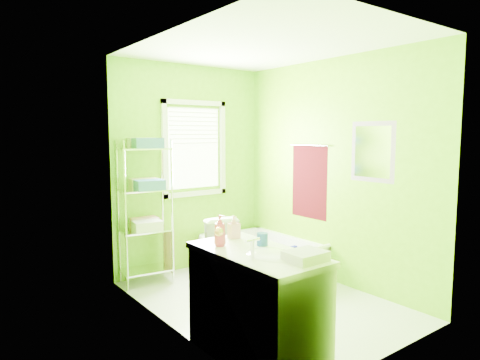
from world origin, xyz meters
TOP-DOWN VIEW (x-y plane):
  - ground at (0.00, 0.00)m, footprint 2.90×2.90m
  - room_envelope at (0.00, 0.00)m, footprint 2.14×2.94m
  - window at (0.05, 1.42)m, footprint 0.92×0.05m
  - door at (-1.04, -1.00)m, footprint 0.09×0.80m
  - right_wall_decor at (1.04, -0.02)m, footprint 0.04×1.48m
  - bathtub at (0.73, 0.63)m, footprint 0.64×1.36m
  - toilet at (0.14, 1.13)m, footprint 0.58×0.80m
  - vanity at (-0.77, -0.85)m, footprint 0.58×1.13m
  - wire_shelf_unit at (-0.71, 1.24)m, footprint 0.60×0.49m

SIDE VIEW (x-z plane):
  - ground at x=0.00m, z-range 0.00..0.00m
  - bathtub at x=0.73m, z-range -0.08..0.36m
  - toilet at x=0.14m, z-range 0.00..0.74m
  - vanity at x=-0.77m, z-range -0.10..1.01m
  - door at x=-1.04m, z-range 0.00..2.00m
  - wire_shelf_unit at x=-0.71m, z-range 0.19..1.88m
  - right_wall_decor at x=1.04m, z-range 0.74..1.91m
  - room_envelope at x=0.00m, z-range 0.24..2.86m
  - window at x=0.05m, z-range 1.00..2.22m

